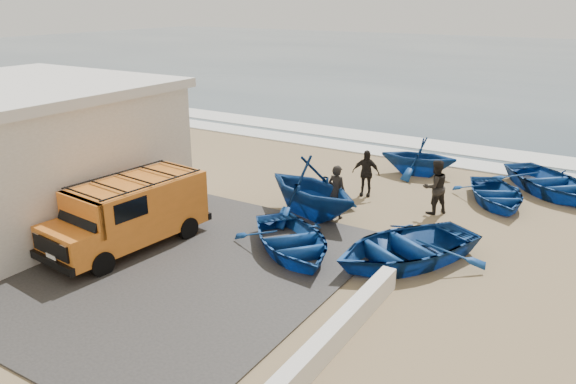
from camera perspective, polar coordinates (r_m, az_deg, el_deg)
The scene contains 17 objects.
ground at distance 16.69m, azimuth -5.99°, elevation -5.23°, with size 160.00×160.00×0.00m, color #917A54.
slab at distance 16.61m, azimuth -15.75°, elevation -5.91°, with size 12.00×10.00×0.05m, color #3A3835.
ocean at distance 68.95m, azimuth 24.20°, elevation 11.83°, with size 180.00×88.00×0.01m, color #385166.
surf_line at distance 26.63m, azimuth 9.90°, elevation 4.01°, with size 180.00×1.60×0.06m, color white.
surf_wash at distance 28.90m, azimuth 11.78°, elevation 5.07°, with size 180.00×2.20×0.04m, color white.
building at distance 20.18m, azimuth -27.08°, elevation 3.57°, with size 8.40×9.40×4.30m.
parapet at distance 11.96m, azimuth 4.69°, elevation -14.33°, with size 0.35×6.00×0.55m, color silver.
van at distance 16.63m, azimuth -15.72°, elevation -1.89°, with size 2.33×4.92×2.04m.
boat_near_left at distance 15.81m, azimuth 0.40°, elevation -4.96°, with size 2.75×3.85×0.80m, color navy.
boat_near_right at distance 15.62m, azimuth 11.73°, elevation -5.47°, with size 3.17×4.43×0.92m, color navy.
boat_mid_left at distance 18.27m, azimuth 2.37°, elevation 0.48°, with size 3.32×3.84×2.03m, color navy.
boat_mid_right at distance 20.90m, azimuth 20.38°, elevation -0.19°, with size 2.50×3.50×0.73m, color navy.
boat_far_left at distance 23.36m, azimuth 13.12°, elevation 3.58°, with size 2.57×2.98×1.57m, color navy.
boat_far_right at distance 22.77m, azimuth 25.06°, elevation 0.95°, with size 3.07×4.30×0.89m, color navy.
fisherman_front at distance 18.28m, azimuth 4.98°, elevation 0.03°, with size 0.65×0.43×1.79m, color black.
fisherman_middle at distance 19.21m, azimuth 14.71°, elevation 0.50°, with size 0.90×0.70×1.84m, color black.
fisherman_back at distance 20.48m, azimuth 7.91°, elevation 1.92°, with size 1.00×0.42×1.71m, color black.
Camera 1 is at (9.41, -11.95, 6.86)m, focal length 35.00 mm.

